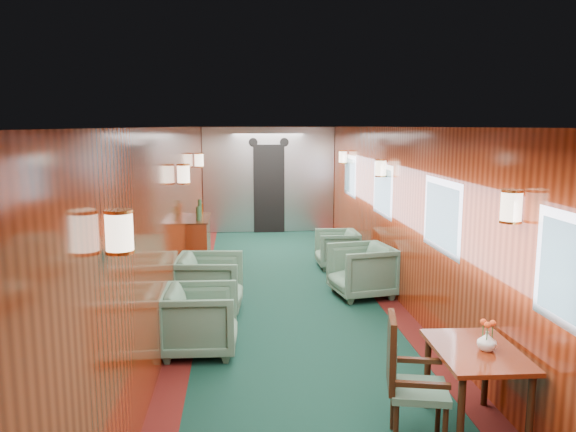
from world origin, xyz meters
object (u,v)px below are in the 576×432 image
object	(u,v)px
dining_table	(476,362)
armchair_right_near	(362,271)
credenza	(199,247)
armchair_right_far	(337,249)
armchair_left_near	(200,320)
armchair_left_far	(209,284)
side_chair	(406,375)

from	to	relation	value
dining_table	armchair_right_near	world-z (taller)	armchair_right_near
credenza	armchair_right_far	size ratio (longest dim) A/B	1.76
dining_table	armchair_left_near	distance (m)	2.90
armchair_left_far	armchair_right_near	bearing A→B (deg)	-71.03
side_chair	armchair_right_far	distance (m)	5.44
armchair_right_near	armchair_right_far	size ratio (longest dim) A/B	1.16
armchair_left_far	armchair_right_far	bearing A→B (deg)	-38.00
side_chair	armchair_left_near	bearing A→B (deg)	143.57
side_chair	armchair_right_far	size ratio (longest dim) A/B	1.42
credenza	armchair_right_near	bearing A→B (deg)	-28.43
side_chair	armchair_left_far	distance (m)	3.60
dining_table	armchair_left_far	size ratio (longest dim) A/B	1.11
dining_table	side_chair	world-z (taller)	side_chair
dining_table	armchair_left_near	xyz separation A→B (m)	(-2.27, 1.79, -0.22)
armchair_left_near	armchair_right_far	xyz separation A→B (m)	(2.11, 3.52, -0.04)
credenza	armchair_left_near	xyz separation A→B (m)	(0.21, -3.11, -0.13)
armchair_left_far	armchair_right_near	size ratio (longest dim) A/B	1.03
side_chair	credenza	bearing A→B (deg)	122.83
credenza	armchair_left_near	world-z (taller)	credenza
side_chair	armchair_left_near	distance (m)	2.54
dining_table	credenza	distance (m)	5.50
dining_table	armchair_right_near	size ratio (longest dim) A/B	1.14
dining_table	armchair_left_near	size ratio (longest dim) A/B	1.18
armchair_left_near	armchair_right_near	xyz separation A→B (m)	(2.16, 1.83, 0.01)
armchair_right_near	dining_table	bearing A→B (deg)	-8.84
credenza	armchair_right_far	world-z (taller)	credenza
credenza	armchair_left_near	bearing A→B (deg)	-86.06
dining_table	side_chair	bearing A→B (deg)	-167.78
armchair_right_far	armchair_left_near	bearing A→B (deg)	-31.41
side_chair	armchair_left_far	world-z (taller)	side_chair
dining_table	armchair_left_near	world-z (taller)	armchair_left_near
armchair_left_near	armchair_left_far	bearing A→B (deg)	0.10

